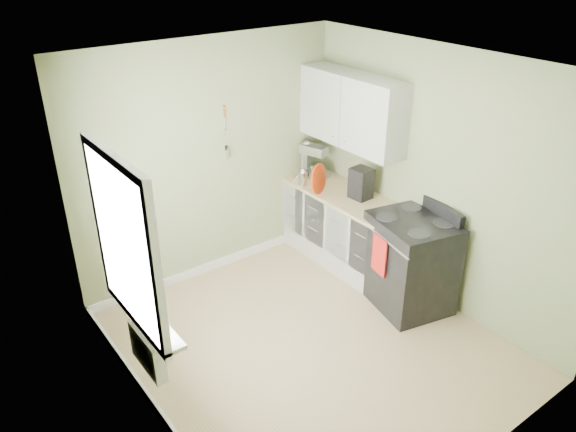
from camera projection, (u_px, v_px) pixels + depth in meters
floor at (311, 346)px, 5.51m from camera, size 3.20×3.60×0.02m
ceiling at (318, 66)px, 4.26m from camera, size 3.20×3.60×0.02m
wall_back at (210, 162)px, 6.17m from camera, size 3.20×0.02×2.70m
wall_left at (141, 287)px, 4.02m from camera, size 0.02×3.60×2.70m
wall_right at (436, 179)px, 5.74m from camera, size 0.02×3.60×2.70m
base_cabinets at (344, 229)px, 6.71m from camera, size 0.60×1.60×0.87m
countertop at (345, 195)px, 6.49m from camera, size 0.64×1.60×0.04m
upper_cabinets at (352, 110)px, 6.20m from camera, size 0.35×1.40×0.80m
window at (124, 245)px, 4.16m from camera, size 0.06×1.14×1.44m
window_sill at (144, 314)px, 4.51m from camera, size 0.18×1.14×0.04m
radiator at (148, 351)px, 4.61m from camera, size 0.12×0.50×0.35m
wall_utensils at (226, 140)px, 6.16m from camera, size 0.02×0.14×0.58m
stove at (410, 262)px, 5.90m from camera, size 0.89×0.96×1.14m
stand_mixer at (313, 162)px, 6.85m from camera, size 0.31×0.40×0.45m
kettle at (302, 176)px, 6.66m from camera, size 0.21×0.12×0.21m
coffee_maker at (361, 184)px, 6.30m from camera, size 0.22×0.24×0.36m
red_tray at (319, 179)px, 6.41m from camera, size 0.35×0.20×0.35m
jar at (377, 217)px, 5.87m from camera, size 0.07×0.07×0.07m
plant_a at (157, 313)px, 4.25m from camera, size 0.18×0.16×0.29m
plant_b at (142, 294)px, 4.43m from camera, size 0.23×0.23×0.33m
plant_c at (125, 278)px, 4.69m from camera, size 0.18×0.18×0.28m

